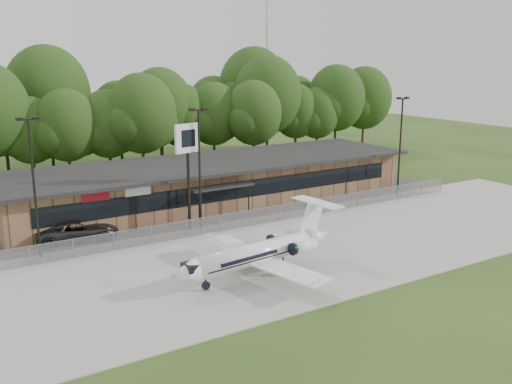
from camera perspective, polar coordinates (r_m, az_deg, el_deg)
ground at (r=38.46m, az=12.66°, el=-8.74°), size 160.00×160.00×0.00m
apron at (r=44.07m, az=5.36°, el=-5.48°), size 64.00×18.00×0.08m
parking_lot at (r=53.24m, az=-2.14°, el=-2.08°), size 50.00×9.00×0.06m
terminal at (r=56.50m, az=-4.41°, el=1.05°), size 41.00×11.65×4.30m
fence at (r=49.33m, az=0.46°, el=-2.44°), size 46.00×0.04×1.52m
treeline at (r=72.01m, az=-11.23°, el=7.83°), size 72.00×12.00×15.00m
radio_mast at (r=87.09m, az=1.08°, el=12.33°), size 0.20×0.20×25.00m
light_pole_left at (r=43.01m, az=-21.38°, el=1.36°), size 1.55×0.30×10.23m
light_pole_mid at (r=47.03m, az=-5.67°, el=3.21°), size 1.55×0.30×10.23m
light_pole_right at (r=60.66m, az=14.25°, el=5.19°), size 1.55×0.30×10.23m
business_jet at (r=37.97m, az=0.40°, el=-6.15°), size 13.05×11.65×4.39m
suv at (r=47.22m, az=-17.43°, el=-3.70°), size 6.70×3.91×1.75m
pole_sign at (r=46.76m, az=-6.85°, el=4.23°), size 2.35×0.78×8.98m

